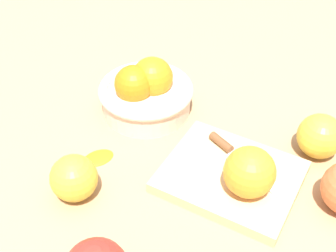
{
  "coord_description": "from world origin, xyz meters",
  "views": [
    {
      "loc": [
        0.2,
        -0.43,
        0.53
      ],
      "look_at": [
        -0.04,
        0.07,
        0.04
      ],
      "focal_mm": 49.02,
      "sensor_mm": 36.0,
      "label": 1
    }
  ],
  "objects": [
    {
      "name": "cutting_board",
      "position": [
        0.08,
        0.04,
        0.01
      ],
      "size": [
        0.21,
        0.18,
        0.02
      ],
      "primitive_type": "cube",
      "rotation": [
        0.0,
        0.0,
        -0.07
      ],
      "color": "#DBB77F",
      "rests_on": "ground_plane"
    },
    {
      "name": "apple_front_left",
      "position": [
        -0.12,
        -0.08,
        0.04
      ],
      "size": [
        0.07,
        0.07,
        0.07
      ],
      "primitive_type": "sphere",
      "color": "gold",
      "rests_on": "ground_plane"
    },
    {
      "name": "ground_plane",
      "position": [
        0.0,
        0.0,
        0.0
      ],
      "size": [
        2.4,
        2.4,
        0.0
      ],
      "primitive_type": "plane",
      "color": "tan"
    },
    {
      "name": "knife",
      "position": [
        0.08,
        0.07,
        0.02
      ],
      "size": [
        0.15,
        0.09,
        0.01
      ],
      "color": "silver",
      "rests_on": "cutting_board"
    },
    {
      "name": "bowl",
      "position": [
        -0.12,
        0.14,
        0.04
      ],
      "size": [
        0.17,
        0.17,
        0.1
      ],
      "color": "beige",
      "rests_on": "ground_plane"
    },
    {
      "name": "citrus_peel",
      "position": [
        -0.13,
        -0.01,
        0.0
      ],
      "size": [
        0.06,
        0.06,
        0.01
      ],
      "primitive_type": "ellipsoid",
      "rotation": [
        0.0,
        0.0,
        4.12
      ],
      "color": "orange",
      "rests_on": "ground_plane"
    },
    {
      "name": "orange_on_board",
      "position": [
        0.11,
        0.02,
        0.06
      ],
      "size": [
        0.08,
        0.08,
        0.08
      ],
      "primitive_type": "sphere",
      "color": "orange",
      "rests_on": "cutting_board"
    },
    {
      "name": "apple_back_right",
      "position": [
        0.19,
        0.16,
        0.04
      ],
      "size": [
        0.07,
        0.07,
        0.07
      ],
      "primitive_type": "sphere",
      "color": "gold",
      "rests_on": "ground_plane"
    }
  ]
}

